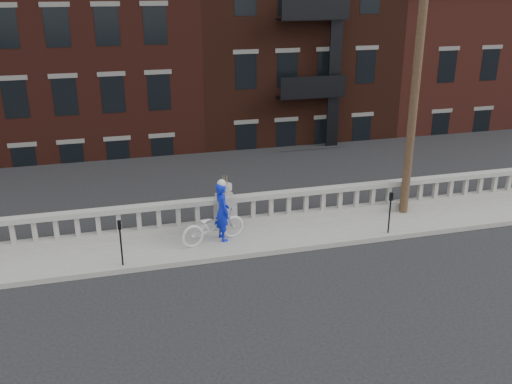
{
  "coord_description": "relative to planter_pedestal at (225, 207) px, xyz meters",
  "views": [
    {
      "loc": [
        -3.52,
        -12.61,
        7.7
      ],
      "look_at": [
        0.81,
        3.2,
        1.55
      ],
      "focal_mm": 40.0,
      "sensor_mm": 36.0,
      "label": 1
    }
  ],
  "objects": [
    {
      "name": "parking_meter_c",
      "position": [
        4.87,
        -1.8,
        0.17
      ],
      "size": [
        0.1,
        0.09,
        1.36
      ],
      "color": "black",
      "rests_on": "sidewalk"
    },
    {
      "name": "parking_meter_b",
      "position": [
        -3.36,
        -1.8,
        0.17
      ],
      "size": [
        0.1,
        0.09,
        1.36
      ],
      "color": "black",
      "rests_on": "sidewalk"
    },
    {
      "name": "bicycle",
      "position": [
        -0.61,
        -0.98,
        -0.13
      ],
      "size": [
        2.2,
        1.27,
        1.1
      ],
      "primitive_type": "imported",
      "rotation": [
        0.0,
        0.0,
        1.85
      ],
      "color": "silver",
      "rests_on": "sidewalk"
    },
    {
      "name": "utility_pole",
      "position": [
        6.2,
        -0.35,
        4.41
      ],
      "size": [
        1.6,
        0.28,
        10.0
      ],
      "color": "#422D1E",
      "rests_on": "sidewalk"
    },
    {
      "name": "planter_pedestal",
      "position": [
        0.0,
        0.0,
        0.0
      ],
      "size": [
        0.55,
        0.55,
        1.76
      ],
      "color": "gray",
      "rests_on": "sidewalk"
    },
    {
      "name": "balustrade",
      "position": [
        0.0,
        0.0,
        -0.19
      ],
      "size": [
        28.0,
        0.34,
        1.03
      ],
      "color": "gray",
      "rests_on": "sidewalk"
    },
    {
      "name": "sidewalk",
      "position": [
        0.0,
        -0.95,
        -0.76
      ],
      "size": [
        32.0,
        2.2,
        0.15
      ],
      "primitive_type": "cube",
      "color": "gray",
      "rests_on": "ground"
    },
    {
      "name": "cyclist",
      "position": [
        -0.29,
        -0.87,
        0.24
      ],
      "size": [
        0.54,
        0.73,
        1.84
      ],
      "primitive_type": "imported",
      "rotation": [
        0.0,
        0.0,
        1.73
      ],
      "color": "#0D1EC8",
      "rests_on": "sidewalk"
    },
    {
      "name": "lower_level",
      "position": [
        0.56,
        19.09,
        1.8
      ],
      "size": [
        80.0,
        44.0,
        20.8
      ],
      "color": "#605E59",
      "rests_on": "ground"
    },
    {
      "name": "ground",
      "position": [
        0.0,
        -3.95,
        -0.83
      ],
      "size": [
        120.0,
        120.0,
        0.0
      ],
      "primitive_type": "plane",
      "color": "black",
      "rests_on": "ground"
    }
  ]
}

